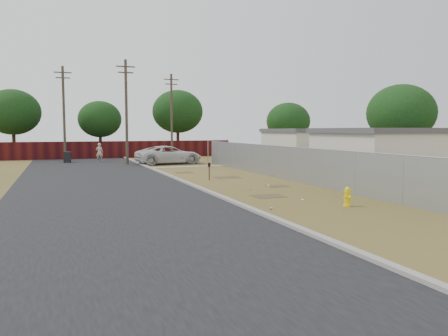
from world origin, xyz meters
name	(u,v)px	position (x,y,z in m)	size (l,w,h in m)	color
ground	(241,183)	(0.00, 0.00, 0.00)	(120.00, 120.00, 0.00)	brown
street	(104,174)	(-6.76, 8.05, 0.02)	(15.10, 60.00, 0.12)	black
chainlink_fence	(282,166)	(3.12, 1.03, 0.80)	(0.10, 27.06, 2.02)	#979BA0
privacy_fence	(95,150)	(-6.00, 25.00, 0.90)	(30.00, 0.12, 1.80)	#45110E
utility_poles	(123,112)	(-3.67, 20.67, 4.69)	(12.60, 8.24, 9.00)	#43362D
houses	(350,150)	(9.70, 3.13, 1.56)	(9.30, 17.24, 3.10)	beige
horizon_trees	(162,114)	(0.84, 23.56, 4.63)	(33.32, 31.94, 7.78)	#302215
fire_hydrant	(347,197)	(0.95, -8.36, 0.37)	(0.38, 0.39, 0.79)	yellow
mailbox	(209,166)	(-1.25, 1.95, 0.84)	(0.29, 0.46, 1.06)	brown
pickup_truck	(169,155)	(-0.53, 14.97, 0.81)	(2.67, 5.79, 1.61)	silver
pedestrian	(99,152)	(-6.02, 19.78, 0.89)	(0.65, 0.43, 1.78)	tan
trash_bin	(67,157)	(-8.86, 19.73, 0.52)	(0.73, 0.80, 1.01)	black
scattered_litter	(272,194)	(-0.53, -4.77, 0.04)	(3.05, 6.17, 0.07)	white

